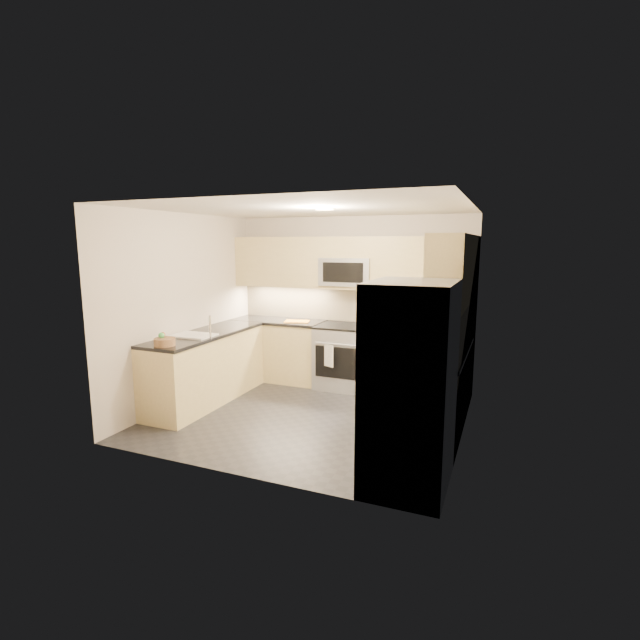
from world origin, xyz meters
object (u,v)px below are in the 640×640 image
Objects in this scene: gas_range at (344,357)px; cutting_board at (297,321)px; refrigerator at (410,386)px; fruit_basket at (165,342)px; utensil_bowl at (444,324)px; microwave at (347,272)px.

cutting_board is (-0.74, -0.04, 0.49)m from gas_range.
refrigerator reaches higher than gas_range.
cutting_board is 1.52× the size of fruit_basket.
fruit_basket is at bearing -142.82° from utensil_bowl.
utensil_bowl reaches higher than fruit_basket.
cutting_board is (-0.74, -0.16, -0.75)m from microwave.
utensil_bowl is at bearing 90.88° from refrigerator.
utensil_bowl is (-0.04, 2.49, 0.13)m from refrigerator.
microwave is at bearing 12.22° from cutting_board.
microwave is 2.76m from fruit_basket.
gas_range is at bearing -90.00° from microwave.
microwave is 2.45× the size of utensil_bowl.
refrigerator is 3.24m from cutting_board.
refrigerator is 5.81× the size of utensil_bowl.
utensil_bowl reaches higher than cutting_board.
microwave is at bearing 119.62° from refrigerator.
gas_range is 2.86m from refrigerator.
fruit_basket is (-2.86, -2.17, -0.04)m from utensil_bowl.
gas_range is 0.89m from cutting_board.
cutting_board is at bearing 71.03° from fruit_basket.
utensil_bowl is at bearing 2.59° from cutting_board.
fruit_basket is at bearing -108.97° from cutting_board.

